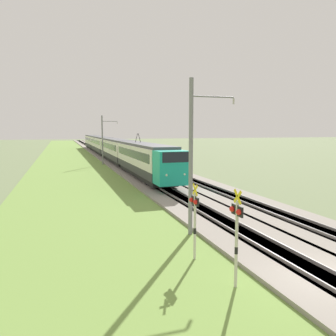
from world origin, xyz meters
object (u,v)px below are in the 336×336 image
(catenary_mast_near, at_px, (192,156))
(catenary_mast_mid, at_px, (103,140))
(crossing_signal_near, at_px, (236,230))
(passenger_train, at_px, (107,146))
(crossing_signal_aux, at_px, (195,215))

(catenary_mast_near, bearing_deg, catenary_mast_mid, -0.00)
(crossing_signal_near, distance_m, catenary_mast_mid, 42.85)
(passenger_train, distance_m, catenary_mast_mid, 13.19)
(crossing_signal_aux, bearing_deg, crossing_signal_near, 97.93)
(passenger_train, bearing_deg, catenary_mast_near, -2.82)
(crossing_signal_near, height_order, crossing_signal_aux, crossing_signal_near)
(crossing_signal_near, bearing_deg, catenary_mast_near, -97.49)
(crossing_signal_near, height_order, catenary_mast_near, catenary_mast_near)
(passenger_train, xyz_separation_m, catenary_mast_mid, (-12.86, 2.44, 1.62))
(passenger_train, xyz_separation_m, catenary_mast_near, (-49.74, 2.45, 1.79))
(passenger_train, distance_m, crossing_signal_aux, 53.04)
(catenary_mast_near, height_order, catenary_mast_mid, catenary_mast_near)
(crossing_signal_aux, xyz_separation_m, catenary_mast_mid, (40.05, -1.17, 2.02))
(crossing_signal_aux, distance_m, catenary_mast_mid, 40.12)
(passenger_train, bearing_deg, crossing_signal_aux, -3.90)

